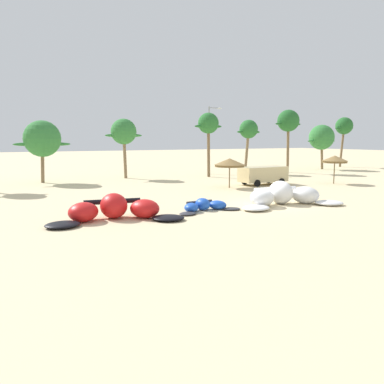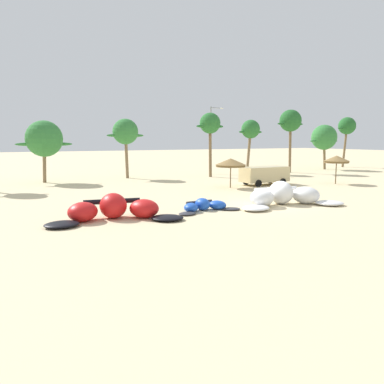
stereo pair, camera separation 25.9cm
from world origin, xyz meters
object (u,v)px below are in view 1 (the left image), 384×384
object	(u,v)px
parked_van	(262,174)
palm_center_right	(249,130)
palm_center_left	(208,125)
lamppost_west_center	(210,136)
kite_far_left	(115,210)
palm_right	(322,138)
kite_left	(205,206)
beach_umbrella_middle	(335,159)
kite_left_of_center	(284,196)
palm_rightmost	(344,127)
beach_umbrella_near_van	(230,163)
palm_left	(42,139)
palm_left_of_gap	(124,132)
palm_right_of_gap	(288,122)

from	to	relation	value
parked_van	palm_center_right	xyz separation A→B (m)	(6.76, 11.48, 4.71)
palm_center_left	lamppost_west_center	world-z (taller)	lamppost_west_center
kite_far_left	palm_right	size ratio (longest dim) A/B	1.16
kite_left	palm_center_left	bearing A→B (deg)	58.50
kite_left	beach_umbrella_middle	size ratio (longest dim) A/B	1.62
lamppost_west_center	kite_left_of_center	bearing A→B (deg)	-109.01
lamppost_west_center	palm_rightmost	bearing A→B (deg)	1.80
beach_umbrella_near_van	palm_center_left	size ratio (longest dim) A/B	0.38
lamppost_west_center	kite_far_left	bearing A→B (deg)	-131.62
palm_rightmost	lamppost_west_center	size ratio (longest dim) A/B	0.93
parked_van	palm_right	distance (m)	24.35
palm_center_right	parked_van	bearing A→B (deg)	-120.49
kite_far_left	beach_umbrella_middle	xyz separation A→B (m)	(25.69, 6.74, 1.99)
kite_left	palm_rightmost	world-z (taller)	palm_rightmost
beach_umbrella_middle	palm_left	xyz separation A→B (m)	(-26.49, 15.53, 2.08)
beach_umbrella_middle	palm_center_left	world-z (taller)	palm_center_left
palm_left_of_gap	palm_center_left	distance (m)	10.19
kite_left_of_center	palm_right	size ratio (longest dim) A/B	1.20
palm_left_of_gap	lamppost_west_center	world-z (taller)	lamppost_west_center
beach_umbrella_near_van	palm_left_of_gap	xyz separation A→B (m)	(-5.86, 13.52, 3.02)
beach_umbrella_near_van	palm_center_left	bearing A→B (deg)	69.96
palm_center_right	palm_rightmost	size ratio (longest dim) A/B	0.88
beach_umbrella_near_van	beach_umbrella_middle	xyz separation A→B (m)	(11.51, -2.42, 0.15)
palm_right	palm_rightmost	bearing A→B (deg)	16.03
lamppost_west_center	palm_left_of_gap	bearing A→B (deg)	-179.77
kite_left_of_center	palm_rightmost	xyz separation A→B (m)	(34.66, 24.38, 6.03)
kite_left	palm_left	xyz separation A→B (m)	(-6.81, 22.33, 4.33)
kite_left	palm_left	distance (m)	23.75
kite_left	lamppost_west_center	world-z (taller)	lamppost_west_center
palm_left	palm_rightmost	size ratio (longest dim) A/B	0.80
palm_left_of_gap	palm_right_of_gap	world-z (taller)	palm_right_of_gap
palm_center_left	lamppost_west_center	bearing A→B (deg)	55.90
kite_left	palm_right_of_gap	xyz separation A→B (m)	(24.84, 19.61, 6.70)
kite_left_of_center	beach_umbrella_near_van	bearing A→B (deg)	78.14
palm_right_of_gap	kite_far_left	bearing A→B (deg)	-147.63
kite_far_left	kite_left	distance (m)	6.01
lamppost_west_center	beach_umbrella_near_van	bearing A→B (deg)	-113.92
kite_far_left	palm_right	xyz separation A→B (m)	(39.39, 21.45, 4.29)
parked_van	palm_left	xyz separation A→B (m)	(-19.28, 12.70, 3.55)
kite_left_of_center	palm_left_of_gap	size ratio (longest dim) A/B	1.17
beach_umbrella_middle	palm_right_of_gap	size ratio (longest dim) A/B	0.34
kite_left	palm_left_of_gap	bearing A→B (deg)	84.22
parked_van	palm_rightmost	xyz separation A→B (m)	(28.26, 13.99, 5.58)
kite_left	lamppost_west_center	size ratio (longest dim) A/B	0.54
palm_center_left	palm_right_of_gap	distance (m)	12.99
kite_far_left	lamppost_west_center	xyz separation A→B (m)	(20.19, 22.72, 4.42)
beach_umbrella_near_van	palm_left_of_gap	world-z (taller)	palm_left_of_gap
palm_center_left	kite_far_left	bearing A→B (deg)	-132.81
palm_left	palm_right	xyz separation A→B (m)	(40.19, -0.82, 0.22)
palm_center_right	palm_right_of_gap	distance (m)	5.93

